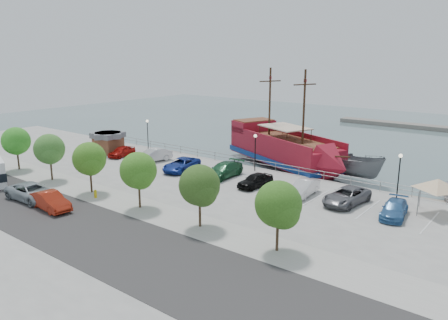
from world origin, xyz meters
The scene contains 33 objects.
ground centered at (0.00, 0.00, -1.00)m, with size 160.00×160.00×0.00m, color #4C6266.
land_slab centered at (0.00, -21.00, -0.60)m, with size 100.00×58.00×1.20m, color gray.
street centered at (0.00, -16.00, 0.01)m, with size 100.00×8.00×0.04m, color #363333.
sidewalk centered at (0.00, -10.00, 0.01)m, with size 100.00×4.00×0.05m, color #A39F98.
seawall_railing centered at (0.00, 7.80, 0.53)m, with size 50.00×0.06×1.00m.
far_shore centered at (10.00, 55.00, -0.60)m, with size 40.00×3.00×0.80m, color slate.
pirate_ship centered at (0.77, 13.25, 1.17)m, with size 20.72×13.01×12.95m.
patrol_boat centered at (9.09, 12.82, 0.53)m, with size 2.98×7.92×3.06m, color slate.
dock_west centered at (-15.16, 9.20, -0.80)m, with size 7.13×2.04×0.41m, color slate.
dock_mid centered at (8.30, 9.20, -0.81)m, with size 6.52×1.86×0.37m, color gray.
dock_east centered at (16.19, 9.20, -0.80)m, with size 6.99×2.00×0.40m, color gray.
shed centered at (-20.92, 1.98, 1.50)m, with size 3.83×3.83×2.82m.
canopy_tent centered at (19.78, 4.44, 3.05)m, with size 4.93×4.93×3.51m.
street_van centered at (-10.32, -14.76, 0.79)m, with size 2.62×5.69×1.58m, color #94A0A7.
street_sedan centered at (-6.76, -15.07, 0.78)m, with size 1.64×4.71×1.55m, color #A52612.
fire_hydrant centered at (-6.29, -10.80, 0.44)m, with size 0.28×0.28×0.82m.
lamp_post_left centered at (-18.00, 6.50, 2.94)m, with size 0.36×0.36×4.28m.
lamp_post_mid centered at (0.00, 6.50, 2.94)m, with size 0.36×0.36×4.28m.
lamp_post_right centered at (16.00, 6.50, 2.94)m, with size 0.36×0.36×4.28m.
tree_a centered at (-21.85, -10.07, 3.30)m, with size 3.30×3.20×5.00m.
tree_b centered at (-14.85, -10.07, 3.30)m, with size 3.30×3.20×5.00m.
tree_c centered at (-7.85, -10.07, 3.30)m, with size 3.30×3.20×5.00m.
tree_d centered at (-0.85, -10.07, 3.30)m, with size 3.30×3.20×5.00m.
tree_e centered at (6.15, -10.07, 3.30)m, with size 3.30×3.20×5.00m.
tree_f centered at (13.15, -10.07, 3.30)m, with size 3.30×3.20×5.00m.
parked_car_a centered at (-17.76, 1.66, 0.70)m, with size 1.66×4.11×1.40m, color #A3110B.
parked_car_b centered at (-12.55, 2.31, 0.81)m, with size 1.70×4.89×1.61m, color silver.
parked_car_c centered at (-6.67, 1.29, 0.74)m, with size 2.47×5.36×1.49m, color navy.
parked_car_d centered at (-1.19, 2.13, 0.80)m, with size 2.24×5.51×1.60m, color #1E5631.
parked_car_e centered at (3.58, 1.29, 0.72)m, with size 1.70×4.21×1.44m, color black.
parked_car_f centered at (8.68, 1.99, 0.74)m, with size 1.56×4.47×1.47m, color white.
parked_car_g centered at (12.90, 2.10, 0.75)m, with size 2.49×5.40×1.50m, color slate.
parked_car_h centered at (17.28, 1.53, 0.66)m, with size 1.86×4.58×1.33m, color #3569A1.
Camera 1 is at (27.16, -34.01, 13.23)m, focal length 35.00 mm.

